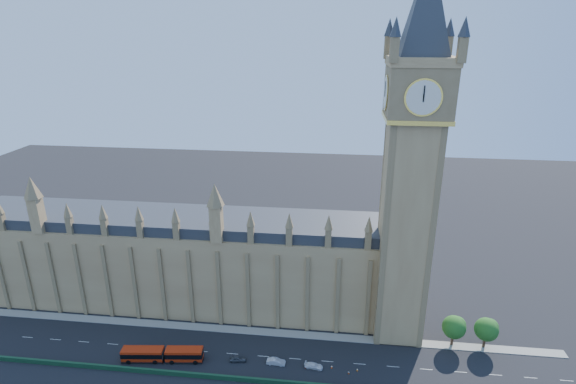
# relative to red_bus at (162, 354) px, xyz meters

# --- Properties ---
(ground) EXTENTS (400.00, 400.00, 0.00)m
(ground) POSITION_rel_red_bus_xyz_m (20.59, 4.34, -1.79)
(ground) COLOR black
(ground) RESTS_ON ground
(palace_westminster) EXTENTS (120.00, 20.00, 28.00)m
(palace_westminster) POSITION_rel_red_bus_xyz_m (-4.41, 26.34, 12.08)
(palace_westminster) COLOR #9F7A4D
(palace_westminster) RESTS_ON ground
(elizabeth_tower) EXTENTS (20.59, 20.59, 105.00)m
(elizabeth_tower) POSITION_rel_red_bus_xyz_m (58.59, 18.33, 52.77)
(elizabeth_tower) COLOR #9F7A4D
(elizabeth_tower) RESTS_ON ground
(bridge_parapet) EXTENTS (160.00, 0.60, 1.20)m
(bridge_parapet) POSITION_rel_red_bus_xyz_m (20.59, -4.66, -1.19)
(bridge_parapet) COLOR #1E4C2D
(bridge_parapet) RESTS_ON ground
(kerb_north) EXTENTS (160.00, 3.00, 0.16)m
(kerb_north) POSITION_rel_red_bus_xyz_m (20.59, 13.84, -1.71)
(kerb_north) COLOR gray
(kerb_north) RESTS_ON ground
(tree_east_near) EXTENTS (6.00, 6.00, 8.50)m
(tree_east_near) POSITION_rel_red_bus_xyz_m (72.81, 14.42, 3.86)
(tree_east_near) COLOR #382619
(tree_east_near) RESTS_ON ground
(tree_east_far) EXTENTS (6.00, 6.00, 8.50)m
(tree_east_far) POSITION_rel_red_bus_xyz_m (80.81, 14.42, 3.86)
(tree_east_far) COLOR #382619
(tree_east_far) RESTS_ON ground
(red_bus) EXTENTS (20.15, 5.07, 3.39)m
(red_bus) POSITION_rel_red_bus_xyz_m (0.00, 0.00, 0.00)
(red_bus) COLOR #B8270C
(red_bus) RESTS_ON ground
(car_grey) EXTENTS (4.16, 2.09, 1.36)m
(car_grey) POSITION_rel_red_bus_xyz_m (18.59, 1.85, -1.11)
(car_grey) COLOR #43464B
(car_grey) RESTS_ON ground
(car_silver) EXTENTS (4.63, 1.78, 1.51)m
(car_silver) POSITION_rel_red_bus_xyz_m (28.12, 1.90, -1.03)
(car_silver) COLOR #B8BAC0
(car_silver) RESTS_ON ground
(car_white) EXTENTS (4.68, 2.39, 1.30)m
(car_white) POSITION_rel_red_bus_xyz_m (37.40, 1.65, -1.14)
(car_white) COLOR white
(car_white) RESTS_ON ground
(cone_a) EXTENTS (0.57, 0.57, 0.74)m
(cone_a) POSITION_rel_red_bus_xyz_m (35.43, 1.47, -1.42)
(cone_a) COLOR black
(cone_a) RESTS_ON ground
(cone_b) EXTENTS (0.49, 0.49, 0.75)m
(cone_b) POSITION_rel_red_bus_xyz_m (41.74, 2.11, -1.42)
(cone_b) COLOR black
(cone_b) RESTS_ON ground
(cone_c) EXTENTS (0.49, 0.49, 0.62)m
(cone_c) POSITION_rel_red_bus_xyz_m (47.89, 1.89, -1.48)
(cone_c) COLOR black
(cone_c) RESTS_ON ground
(cone_d) EXTENTS (0.42, 0.42, 0.63)m
(cone_d) POSITION_rel_red_bus_xyz_m (45.82, 0.67, -1.48)
(cone_d) COLOR black
(cone_d) RESTS_ON ground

